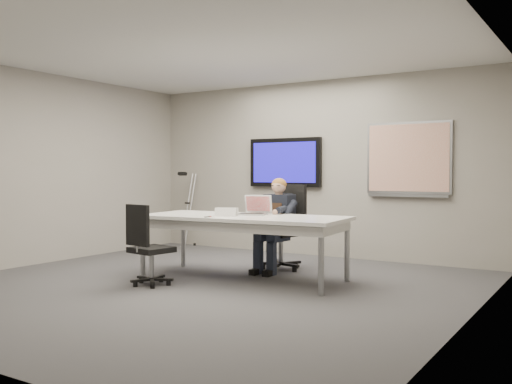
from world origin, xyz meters
The scene contains 15 objects.
floor centered at (0.00, 0.00, 0.00)m, with size 6.00×6.00×0.02m, color #3C3C3F.
ceiling centered at (0.00, 0.00, 2.80)m, with size 6.00×6.00×0.02m, color silver.
wall_back centered at (0.00, 3.00, 1.40)m, with size 6.00×0.02×2.80m, color gray.
wall_left centered at (-3.00, 0.00, 1.40)m, with size 0.02×6.00×2.80m, color gray.
wall_right centered at (3.00, 0.00, 1.40)m, with size 0.02×6.00×2.80m, color gray.
conference_table centered at (0.18, 0.66, 0.71)m, with size 2.67×1.31×0.80m.
tv_display centered at (-0.50, 2.95, 1.50)m, with size 1.30×0.09×0.80m.
whiteboard centered at (1.55, 2.97, 1.53)m, with size 1.25×0.08×1.10m.
office_chair_far centered at (0.25, 1.57, 0.36)m, with size 0.66×0.66×1.17m.
office_chair_near centered at (-0.54, -0.27, 0.30)m, with size 0.53×0.53×0.97m.
seated_person centered at (0.24, 1.31, 0.51)m, with size 0.40×0.69×1.26m.
crutch centered at (-2.37, 2.75, 0.69)m, with size 0.19×0.42×1.37m, color #B0B3B9, non-canonical shape.
laptop centered at (0.21, 0.88, 0.86)m, with size 0.41×0.43×0.25m.
name_tent centered at (0.04, 0.50, 0.85)m, with size 0.27×0.07×0.11m, color white, non-canonical shape.
pen centered at (-0.05, 0.24, 0.80)m, with size 0.01×0.01×0.14m, color black.
Camera 1 is at (4.08, -5.26, 1.34)m, focal length 40.00 mm.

